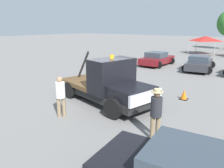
# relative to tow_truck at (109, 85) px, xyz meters

# --- Properties ---
(ground_plane) EXTENTS (160.00, 160.00, 0.00)m
(ground_plane) POSITION_rel_tow_truck_xyz_m (-0.34, 0.07, -0.97)
(ground_plane) COLOR slate
(tow_truck) EXTENTS (5.88, 3.17, 2.52)m
(tow_truck) POSITION_rel_tow_truck_xyz_m (0.00, 0.00, 0.00)
(tow_truck) COLOR black
(tow_truck) RESTS_ON ground
(person_near_truck) EXTENTS (0.40, 0.40, 1.82)m
(person_near_truck) POSITION_rel_tow_truck_xyz_m (3.47, -1.78, 0.10)
(person_near_truck) COLOR #847051
(person_near_truck) RESTS_ON ground
(person_at_hood) EXTENTS (0.40, 0.40, 1.78)m
(person_at_hood) POSITION_rel_tow_truck_xyz_m (-0.64, -2.49, 0.05)
(person_at_hood) COLOR #847051
(person_at_hood) RESTS_ON ground
(parked_car_maroon) EXTENTS (2.50, 4.38, 1.34)m
(parked_car_maroon) POSITION_rel_tow_truck_xyz_m (-3.15, 11.72, -0.33)
(parked_car_maroon) COLOR maroon
(parked_car_maroon) RESTS_ON ground
(parked_car_charcoal) EXTENTS (2.85, 4.67, 1.34)m
(parked_car_charcoal) POSITION_rel_tow_truck_xyz_m (1.01, 11.62, -0.33)
(parked_car_charcoal) COLOR #2D2D33
(parked_car_charcoal) RESTS_ON ground
(canopy_tent_red) EXTENTS (3.48, 3.48, 2.49)m
(canopy_tent_red) POSITION_rel_tow_truck_xyz_m (-1.95, 24.15, 1.16)
(canopy_tent_red) COLOR #9E9EA3
(canopy_tent_red) RESTS_ON ground
(traffic_cone) EXTENTS (0.40, 0.40, 0.55)m
(traffic_cone) POSITION_rel_tow_truck_xyz_m (2.77, 3.00, -0.72)
(traffic_cone) COLOR black
(traffic_cone) RESTS_ON ground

